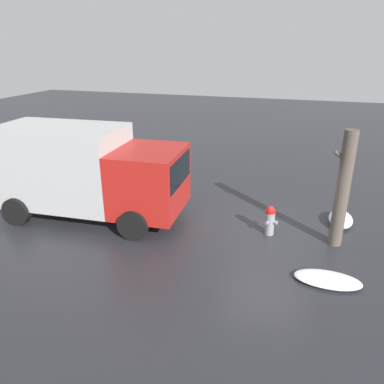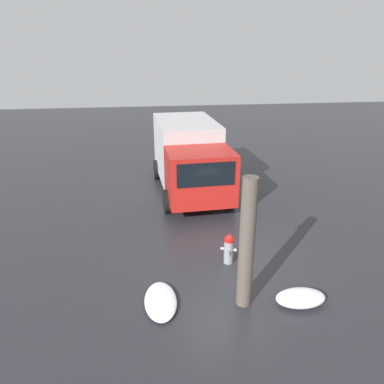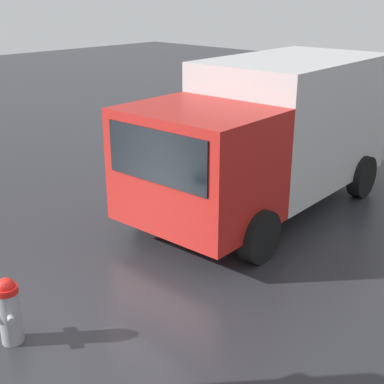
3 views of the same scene
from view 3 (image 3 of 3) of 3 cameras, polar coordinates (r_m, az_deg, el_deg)
ground_plane at (r=7.44m, az=-18.51°, el=-14.83°), size 60.00×60.00×0.00m
fire_hydrant at (r=7.19m, az=-18.97°, el=-11.79°), size 0.39×0.48×0.91m
delivery_truck at (r=10.68m, az=8.22°, el=6.40°), size 6.18×2.98×2.94m
pedestrian at (r=10.22m, az=-0.15°, el=1.82°), size 0.35×0.35×1.62m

